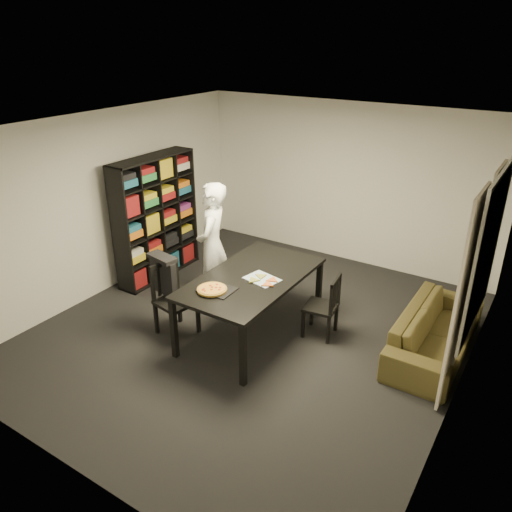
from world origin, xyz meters
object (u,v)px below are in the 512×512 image
Objects in this scene: dining_table at (252,282)px; chair_left at (171,293)px; sofa at (436,332)px; chair_right at (327,303)px; bookshelf at (156,218)px; baking_tray at (217,290)px; pepperoni_pizza at (212,289)px; person at (212,246)px.

chair_left reaches higher than dining_table.
dining_table is at bearing 112.18° from sofa.
chair_right is 1.33m from sofa.
sofa is (2.08, 0.85, -0.46)m from dining_table.
chair_right is 0.44× the size of sofa.
baking_tray is (2.02, -1.16, -0.13)m from bookshelf.
chair_left is 0.80m from baking_tray.
pepperoni_pizza is 2.73m from sofa.
baking_tray is at bearing 16.73° from person.
sofa is at bearing -55.18° from chair_left.
sofa is (2.95, 0.50, -0.61)m from person.
pepperoni_pizza is (1.99, -1.21, -0.11)m from bookshelf.
chair_left is at bearing -68.51° from chair_right.
dining_table is 0.98m from chair_right.
chair_right is at bearing 107.39° from sofa.
pepperoni_pizza is at bearing -118.23° from baking_tray.
bookshelf is at bearing 58.55° from chair_left.
chair_left is at bearing 174.19° from pepperoni_pizza.
pepperoni_pizza is at bearing -31.40° from bookshelf.
pepperoni_pizza is (-0.18, -0.57, 0.10)m from dining_table.
bookshelf is 0.97× the size of dining_table.
chair_right is (0.83, 0.46, -0.27)m from dining_table.
chair_right is at bearing -3.58° from bookshelf.
chair_right is at bearing 44.92° from baking_tray.
pepperoni_pizza is (-1.00, -1.03, 0.37)m from chair_right.
chair_left is 1.14× the size of chair_right.
person is 4.44× the size of baking_tray.
chair_left is at bearing -150.92° from dining_table.
person is 5.08× the size of pepperoni_pizza.
dining_table is (2.16, -0.64, -0.21)m from bookshelf.
bookshelf is 2.00× the size of chair_left.
pepperoni_pizza is at bearing 13.75° from person.
chair_left reaches higher than pepperoni_pizza.
person is at bearing 157.88° from dining_table.
dining_table is 1.03× the size of sofa.
person reaches higher than pepperoni_pizza.
bookshelf is 2.33m from pepperoni_pizza.
person is at bearing 126.85° from pepperoni_pizza.
chair_left is 3.28m from sofa.
chair_left reaches higher than sofa.
bookshelf is 5.43× the size of pepperoni_pizza.
person is (0.03, 0.85, 0.35)m from chair_left.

